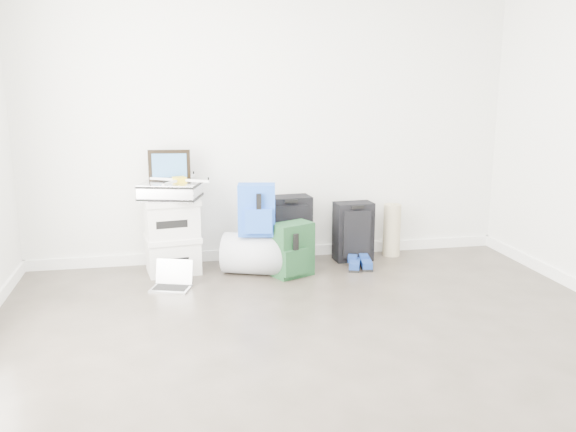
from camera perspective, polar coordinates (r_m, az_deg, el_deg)
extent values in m
plane|color=#322D24|center=(3.60, 5.57, -15.02)|extent=(5.00, 5.00, 0.00)
cube|color=white|center=(5.63, -1.57, 9.43)|extent=(4.50, 0.02, 2.70)
cube|color=white|center=(5.84, -1.47, -3.42)|extent=(4.50, 0.02, 0.10)
cube|color=silver|center=(5.47, -10.68, -3.73)|extent=(0.48, 0.41, 0.29)
cube|color=silver|center=(5.43, -10.76, -2.05)|extent=(0.51, 0.43, 0.04)
cube|color=silver|center=(5.39, -10.83, -0.35)|extent=(0.48, 0.41, 0.29)
cube|color=silver|center=(5.36, -10.90, 1.37)|extent=(0.51, 0.43, 0.04)
cube|color=#B2B2B7|center=(5.34, -10.94, 2.34)|extent=(0.57, 0.48, 0.14)
cube|color=black|center=(5.41, -11.04, 4.67)|extent=(0.36, 0.07, 0.27)
cube|color=#27569D|center=(5.39, -11.04, 4.66)|extent=(0.30, 0.04, 0.21)
cube|color=gold|center=(5.30, -10.12, 3.35)|extent=(0.12, 0.12, 0.05)
cube|color=white|center=(5.43, -9.43, 3.59)|extent=(0.15, 0.26, 0.02)
cube|color=white|center=(5.37, -11.45, 3.41)|extent=(0.26, 0.15, 0.02)
cube|color=white|center=(5.18, -10.84, 3.11)|extent=(0.15, 0.26, 0.02)
cube|color=white|center=(5.24, -8.75, 3.29)|extent=(0.26, 0.15, 0.02)
cylinder|color=#9C9FA5|center=(5.33, -2.93, -3.56)|extent=(0.67, 0.54, 0.36)
cube|color=blue|center=(5.21, -2.95, 0.59)|extent=(0.34, 0.24, 0.44)
cube|color=blue|center=(5.13, -2.77, -0.47)|extent=(0.24, 0.10, 0.21)
cube|color=black|center=(5.62, 0.03, -1.29)|extent=(0.42, 0.26, 0.63)
cube|color=black|center=(5.49, 0.30, -1.61)|extent=(0.30, 0.05, 0.50)
cube|color=black|center=(5.43, 0.29, 1.40)|extent=(0.12, 0.04, 0.03)
cube|color=#13341A|center=(5.26, 0.44, -3.15)|extent=(0.39, 0.32, 0.47)
cube|color=#13341A|center=(5.18, 0.69, -4.33)|extent=(0.25, 0.16, 0.22)
cube|color=black|center=(5.74, 6.12, -1.44)|extent=(0.36, 0.22, 0.55)
cube|color=black|center=(5.63, 6.46, -1.72)|extent=(0.26, 0.05, 0.44)
cube|color=black|center=(5.58, 6.51, 0.84)|extent=(0.12, 0.03, 0.03)
cube|color=black|center=(5.53, 6.26, -4.83)|extent=(0.17, 0.26, 0.02)
cube|color=#1A39A0|center=(5.52, 6.27, -4.44)|extent=(0.17, 0.25, 0.06)
cube|color=black|center=(5.56, 7.31, -4.76)|extent=(0.14, 0.25, 0.02)
cube|color=#1A39A0|center=(5.55, 7.32, -4.36)|extent=(0.13, 0.24, 0.06)
cylinder|color=tan|center=(5.94, 9.69, -1.30)|extent=(0.16, 0.16, 0.50)
cube|color=#B9B9BE|center=(5.07, -10.91, -6.68)|extent=(0.36, 0.31, 0.01)
cube|color=black|center=(5.07, -10.92, -6.59)|extent=(0.30, 0.22, 0.00)
cube|color=black|center=(5.14, -10.58, -5.12)|extent=(0.30, 0.11, 0.21)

